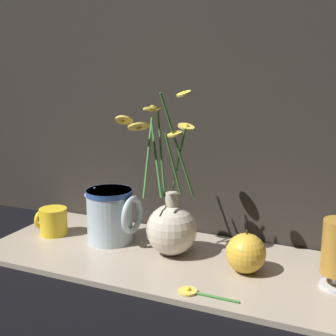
{
  "coord_description": "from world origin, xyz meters",
  "views": [
    {
      "loc": [
        0.4,
        -0.89,
        0.44
      ],
      "look_at": [
        -0.0,
        0.0,
        0.22
      ],
      "focal_mm": 50.0,
      "sensor_mm": 36.0,
      "label": 1
    }
  ],
  "objects_px": {
    "orange_fruit": "(246,253)",
    "vase_with_flowers": "(171,225)",
    "yellow_mug": "(53,221)",
    "ceramic_pitcher": "(111,213)"
  },
  "relations": [
    {
      "from": "orange_fruit",
      "to": "vase_with_flowers",
      "type": "bearing_deg",
      "value": 172.55
    },
    {
      "from": "yellow_mug",
      "to": "ceramic_pitcher",
      "type": "distance_m",
      "value": 0.17
    },
    {
      "from": "vase_with_flowers",
      "to": "yellow_mug",
      "type": "height_order",
      "value": "vase_with_flowers"
    },
    {
      "from": "yellow_mug",
      "to": "vase_with_flowers",
      "type": "bearing_deg",
      "value": 1.29
    },
    {
      "from": "vase_with_flowers",
      "to": "ceramic_pitcher",
      "type": "height_order",
      "value": "vase_with_flowers"
    },
    {
      "from": "ceramic_pitcher",
      "to": "yellow_mug",
      "type": "bearing_deg",
      "value": -173.38
    },
    {
      "from": "orange_fruit",
      "to": "yellow_mug",
      "type": "bearing_deg",
      "value": 178.14
    },
    {
      "from": "orange_fruit",
      "to": "ceramic_pitcher",
      "type": "bearing_deg",
      "value": 174.17
    },
    {
      "from": "ceramic_pitcher",
      "to": "orange_fruit",
      "type": "distance_m",
      "value": 0.35
    },
    {
      "from": "ceramic_pitcher",
      "to": "orange_fruit",
      "type": "xyz_separation_m",
      "value": [
        0.34,
        -0.03,
        -0.03
      ]
    }
  ]
}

